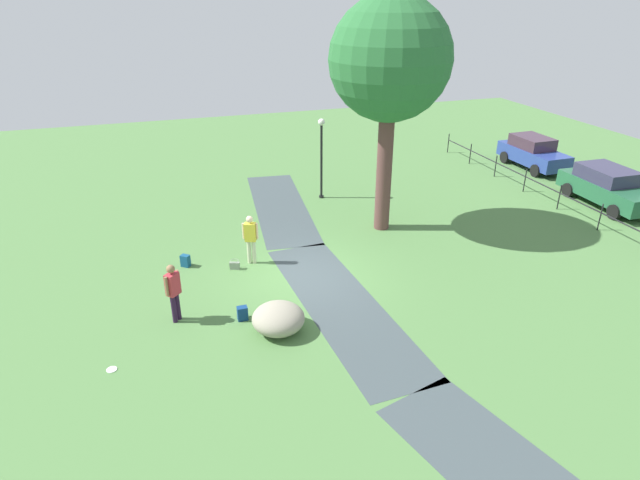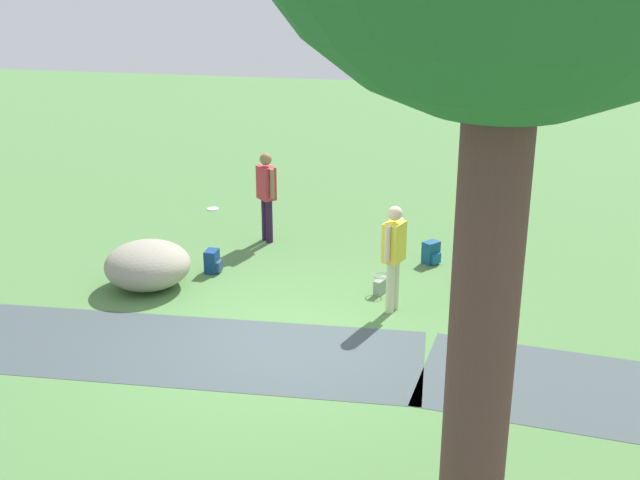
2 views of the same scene
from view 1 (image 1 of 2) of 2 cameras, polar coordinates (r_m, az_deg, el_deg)
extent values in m
plane|color=#4D7840|center=(16.94, -1.63, -3.86)|extent=(48.00, 48.00, 0.00)
cube|color=#3C474B|center=(22.37, -4.27, 3.62)|extent=(8.17, 2.90, 0.01)
cube|color=#3C474B|center=(15.49, 2.28, -6.91)|extent=(8.11, 2.53, 0.01)
cylinder|color=brown|center=(19.61, 6.88, 7.59)|extent=(0.56, 0.56, 4.68)
sphere|color=#296834|center=(18.81, 7.51, 18.64)|extent=(4.15, 4.15, 4.15)
cylinder|color=black|center=(23.25, 0.15, 4.68)|extent=(0.20, 0.20, 0.10)
cylinder|color=black|center=(22.76, 0.15, 8.28)|extent=(0.10, 0.10, 3.16)
sphere|color=white|center=(22.31, 0.15, 12.50)|extent=(0.28, 0.28, 0.28)
ellipsoid|color=gray|center=(14.24, -4.48, -8.37)|extent=(1.58, 1.58, 0.76)
cylinder|color=beige|center=(17.69, -7.59, -1.25)|extent=(0.13, 0.13, 0.82)
cylinder|color=beige|center=(17.67, -7.08, -1.26)|extent=(0.13, 0.13, 0.82)
cube|color=yellow|center=(17.37, -7.46, 0.85)|extent=(0.35, 0.42, 0.61)
cylinder|color=beige|center=(17.40, -8.18, 0.97)|extent=(0.08, 0.08, 0.54)
cylinder|color=beige|center=(17.33, -6.75, 0.95)|extent=(0.08, 0.08, 0.54)
sphere|color=beige|center=(17.19, -7.55, 2.21)|extent=(0.22, 0.22, 0.22)
cylinder|color=#291533|center=(15.05, -15.36, -7.10)|extent=(0.13, 0.13, 0.84)
cylinder|color=#291533|center=(15.15, -14.96, -6.83)|extent=(0.13, 0.13, 0.84)
cube|color=#B4303B|center=(14.73, -15.48, -4.56)|extent=(0.42, 0.42, 0.63)
cylinder|color=#8B6847|center=(14.58, -16.06, -4.81)|extent=(0.08, 0.08, 0.56)
cylinder|color=#8B6847|center=(14.85, -14.94, -4.07)|extent=(0.08, 0.08, 0.56)
sphere|color=#8B6847|center=(14.52, -15.68, -3.00)|extent=(0.23, 0.23, 0.23)
cube|color=gray|center=(17.50, -9.10, -2.73)|extent=(0.23, 0.34, 0.24)
torus|color=gray|center=(17.42, -9.14, -2.20)|extent=(0.35, 0.35, 0.02)
cube|color=navy|center=(14.89, -8.28, -7.76)|extent=(0.20, 0.28, 0.40)
cube|color=navy|center=(15.04, -8.35, -7.76)|extent=(0.06, 0.20, 0.18)
cube|color=navy|center=(17.96, -14.19, -2.17)|extent=(0.33, 0.34, 0.40)
cube|color=#145481|center=(18.09, -13.93, -2.22)|extent=(0.17, 0.19, 0.18)
cylinder|color=white|center=(14.03, -21.37, -12.77)|extent=(0.25, 0.25, 0.02)
cube|color=#232326|center=(22.41, 27.85, 2.58)|extent=(22.00, 0.04, 0.04)
cylinder|color=black|center=(30.63, 13.56, 10.04)|extent=(0.05, 0.05, 1.05)
cylinder|color=black|center=(28.85, 15.77, 8.86)|extent=(0.05, 0.05, 1.05)
cylinder|color=black|center=(27.13, 18.26, 7.51)|extent=(0.05, 0.05, 1.05)
cylinder|color=black|center=(25.48, 21.05, 5.96)|extent=(0.05, 0.05, 1.05)
cylinder|color=black|center=(23.92, 24.21, 4.19)|extent=(0.05, 0.05, 1.05)
cylinder|color=black|center=(22.47, 27.76, 2.17)|extent=(0.05, 0.05, 1.05)
cube|color=navy|center=(29.10, 21.83, 8.39)|extent=(3.86, 1.61, 0.70)
cube|color=#3C2738|center=(29.11, 21.74, 9.70)|extent=(2.02, 1.45, 0.56)
cylinder|color=black|center=(28.86, 24.37, 7.07)|extent=(0.60, 0.17, 0.60)
cylinder|color=black|center=(27.85, 22.02, 6.89)|extent=(0.60, 0.17, 0.60)
cylinder|color=black|center=(30.54, 21.44, 8.50)|extent=(0.60, 0.17, 0.60)
cylinder|color=black|center=(29.59, 19.12, 8.36)|extent=(0.60, 0.17, 0.60)
cube|color=#235A3A|center=(25.24, 28.45, 4.68)|extent=(4.30, 1.81, 0.70)
cube|color=#302D49|center=(25.23, 28.36, 6.22)|extent=(2.25, 1.62, 0.56)
cylinder|color=black|center=(23.91, 28.90, 2.63)|extent=(0.60, 0.18, 0.60)
cylinder|color=black|center=(26.81, 27.74, 5.11)|extent=(0.60, 0.18, 0.60)
cylinder|color=black|center=(25.68, 24.96, 4.88)|extent=(0.60, 0.18, 0.60)
camera|label=2|loc=(22.09, 22.44, 15.74)|focal=45.18mm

